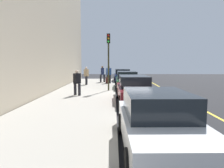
{
  "coord_description": "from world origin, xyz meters",
  "views": [
    {
      "loc": [
        13.67,
        -1.11,
        2.27
      ],
      "look_at": [
        0.91,
        -1.22,
        0.97
      ],
      "focal_mm": 33.91,
      "sensor_mm": 36.0,
      "label": 1
    }
  ],
  "objects_px": {
    "pedestrian_black_coat": "(77,82)",
    "pedestrian_navy_coat": "(102,74)",
    "parked_car_maroon": "(134,89)",
    "parked_car_navy": "(122,76)",
    "traffic_light_pole": "(108,52)",
    "parked_car_green": "(127,80)",
    "pedestrian_tan_coat": "(86,75)",
    "rolling_suitcase": "(107,80)",
    "parked_car_white": "(158,121)",
    "pedestrian_blue_coat": "(109,74)"
  },
  "relations": [
    {
      "from": "parked_car_white",
      "to": "traffic_light_pole",
      "type": "distance_m",
      "value": 11.04
    },
    {
      "from": "parked_car_maroon",
      "to": "traffic_light_pole",
      "type": "xyz_separation_m",
      "value": [
        -4.03,
        -1.56,
        2.28
      ]
    },
    {
      "from": "parked_car_green",
      "to": "traffic_light_pole",
      "type": "relative_size",
      "value": 1.11
    },
    {
      "from": "parked_car_green",
      "to": "pedestrian_tan_coat",
      "type": "xyz_separation_m",
      "value": [
        -2.11,
        -3.76,
        0.3
      ]
    },
    {
      "from": "parked_car_navy",
      "to": "pedestrian_black_coat",
      "type": "xyz_separation_m",
      "value": [
        11.0,
        -3.35,
        0.27
      ]
    },
    {
      "from": "pedestrian_blue_coat",
      "to": "parked_car_green",
      "type": "bearing_deg",
      "value": 24.2
    },
    {
      "from": "parked_car_maroon",
      "to": "parked_car_white",
      "type": "bearing_deg",
      "value": -0.17
    },
    {
      "from": "pedestrian_tan_coat",
      "to": "rolling_suitcase",
      "type": "relative_size",
      "value": 1.71
    },
    {
      "from": "pedestrian_navy_coat",
      "to": "traffic_light_pole",
      "type": "relative_size",
      "value": 0.41
    },
    {
      "from": "parked_car_maroon",
      "to": "pedestrian_navy_coat",
      "type": "distance_m",
      "value": 11.15
    },
    {
      "from": "parked_car_white",
      "to": "rolling_suitcase",
      "type": "height_order",
      "value": "parked_car_white"
    },
    {
      "from": "traffic_light_pole",
      "to": "parked_car_navy",
      "type": "bearing_deg",
      "value": 170.87
    },
    {
      "from": "parked_car_maroon",
      "to": "parked_car_navy",
      "type": "bearing_deg",
      "value": -179.19
    },
    {
      "from": "pedestrian_navy_coat",
      "to": "rolling_suitcase",
      "type": "bearing_deg",
      "value": 17.88
    },
    {
      "from": "parked_car_green",
      "to": "pedestrian_tan_coat",
      "type": "height_order",
      "value": "pedestrian_tan_coat"
    },
    {
      "from": "parked_car_maroon",
      "to": "rolling_suitcase",
      "type": "distance_m",
      "value": 9.5
    },
    {
      "from": "pedestrian_blue_coat",
      "to": "rolling_suitcase",
      "type": "xyz_separation_m",
      "value": [
        0.49,
        -0.19,
        -0.62
      ]
    },
    {
      "from": "pedestrian_black_coat",
      "to": "parked_car_white",
      "type": "bearing_deg",
      "value": 23.03
    },
    {
      "from": "pedestrian_tan_coat",
      "to": "pedestrian_black_coat",
      "type": "bearing_deg",
      "value": 2.25
    },
    {
      "from": "parked_car_white",
      "to": "pedestrian_black_coat",
      "type": "distance_m",
      "value": 8.97
    },
    {
      "from": "traffic_light_pole",
      "to": "rolling_suitcase",
      "type": "distance_m",
      "value": 5.87
    },
    {
      "from": "parked_car_green",
      "to": "parked_car_white",
      "type": "relative_size",
      "value": 1.07
    },
    {
      "from": "pedestrian_navy_coat",
      "to": "parked_car_navy",
      "type": "bearing_deg",
      "value": 127.81
    },
    {
      "from": "pedestrian_black_coat",
      "to": "parked_car_green",
      "type": "bearing_deg",
      "value": 142.28
    },
    {
      "from": "pedestrian_navy_coat",
      "to": "pedestrian_tan_coat",
      "type": "distance_m",
      "value": 3.01
    },
    {
      "from": "pedestrian_tan_coat",
      "to": "pedestrian_blue_coat",
      "type": "relative_size",
      "value": 0.96
    },
    {
      "from": "pedestrian_blue_coat",
      "to": "rolling_suitcase",
      "type": "relative_size",
      "value": 1.78
    },
    {
      "from": "parked_car_navy",
      "to": "pedestrian_blue_coat",
      "type": "height_order",
      "value": "pedestrian_blue_coat"
    },
    {
      "from": "pedestrian_blue_coat",
      "to": "traffic_light_pole",
      "type": "xyz_separation_m",
      "value": [
        5.76,
        0.13,
        1.94
      ]
    },
    {
      "from": "parked_car_navy",
      "to": "pedestrian_tan_coat",
      "type": "bearing_deg",
      "value": -39.55
    },
    {
      "from": "parked_car_green",
      "to": "rolling_suitcase",
      "type": "relative_size",
      "value": 4.71
    },
    {
      "from": "pedestrian_blue_coat",
      "to": "pedestrian_navy_coat",
      "type": "bearing_deg",
      "value": -147.26
    },
    {
      "from": "pedestrian_black_coat",
      "to": "parked_car_maroon",
      "type": "bearing_deg",
      "value": 65.68
    },
    {
      "from": "parked_car_navy",
      "to": "pedestrian_navy_coat",
      "type": "distance_m",
      "value": 2.82
    },
    {
      "from": "pedestrian_black_coat",
      "to": "rolling_suitcase",
      "type": "bearing_deg",
      "value": 167.91
    },
    {
      "from": "parked_car_navy",
      "to": "rolling_suitcase",
      "type": "xyz_separation_m",
      "value": [
        3.29,
        -1.7,
        -0.29
      ]
    },
    {
      "from": "pedestrian_black_coat",
      "to": "pedestrian_navy_coat",
      "type": "height_order",
      "value": "pedestrian_navy_coat"
    },
    {
      "from": "pedestrian_navy_coat",
      "to": "traffic_light_pole",
      "type": "distance_m",
      "value": 7.18
    },
    {
      "from": "parked_car_maroon",
      "to": "pedestrian_black_coat",
      "type": "distance_m",
      "value": 3.88
    },
    {
      "from": "traffic_light_pole",
      "to": "pedestrian_tan_coat",
      "type": "bearing_deg",
      "value": -151.96
    },
    {
      "from": "pedestrian_blue_coat",
      "to": "traffic_light_pole",
      "type": "relative_size",
      "value": 0.42
    },
    {
      "from": "parked_car_navy",
      "to": "parked_car_white",
      "type": "height_order",
      "value": "same"
    },
    {
      "from": "parked_car_green",
      "to": "parked_car_maroon",
      "type": "distance_m",
      "value": 6.11
    },
    {
      "from": "pedestrian_black_coat",
      "to": "pedestrian_navy_coat",
      "type": "relative_size",
      "value": 0.94
    },
    {
      "from": "pedestrian_blue_coat",
      "to": "rolling_suitcase",
      "type": "distance_m",
      "value": 0.81
    },
    {
      "from": "pedestrian_black_coat",
      "to": "pedestrian_navy_coat",
      "type": "distance_m",
      "value": 9.36
    },
    {
      "from": "parked_car_white",
      "to": "traffic_light_pole",
      "type": "xyz_separation_m",
      "value": [
        -10.69,
        -1.54,
        2.28
      ]
    },
    {
      "from": "rolling_suitcase",
      "to": "parked_car_white",
      "type": "bearing_deg",
      "value": 6.64
    },
    {
      "from": "parked_car_navy",
      "to": "traffic_light_pole",
      "type": "relative_size",
      "value": 1.05
    },
    {
      "from": "pedestrian_tan_coat",
      "to": "pedestrian_blue_coat",
      "type": "height_order",
      "value": "pedestrian_blue_coat"
    }
  ]
}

